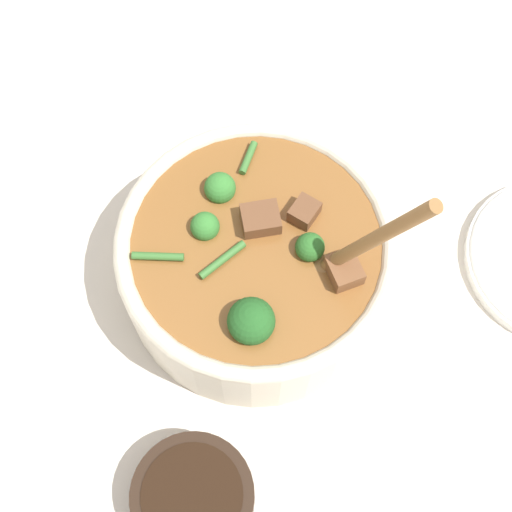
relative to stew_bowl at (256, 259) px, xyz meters
name	(u,v)px	position (x,y,z in m)	size (l,w,h in m)	color
ground_plane	(256,281)	(0.00, 0.00, -0.06)	(4.00, 4.00, 0.00)	silver
stew_bowl	(256,259)	(0.00, 0.00, 0.00)	(0.26, 0.26, 0.24)	beige
condiment_bowl	(194,497)	(-0.16, -0.15, -0.03)	(0.11, 0.11, 0.05)	black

